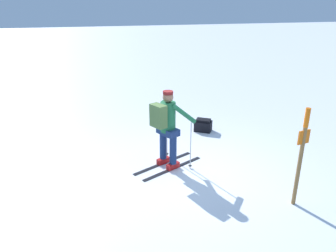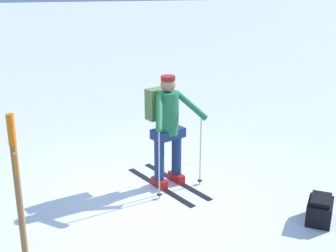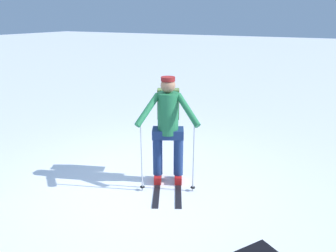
% 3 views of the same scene
% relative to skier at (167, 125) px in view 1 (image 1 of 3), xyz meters
% --- Properties ---
extents(ground_plane, '(80.00, 80.00, 0.00)m').
position_rel_skier_xyz_m(ground_plane, '(-0.31, 0.27, -0.98)').
color(ground_plane, white).
extents(skier, '(1.62, 1.13, 1.69)m').
position_rel_skier_xyz_m(skier, '(0.00, 0.00, 0.00)').
color(skier, black).
rests_on(skier, ground_plane).
extents(dropped_backpack, '(0.55, 0.51, 0.34)m').
position_rel_skier_xyz_m(dropped_backpack, '(-1.49, -1.75, -0.81)').
color(dropped_backpack, black).
rests_on(dropped_backpack, ground_plane).
extents(trail_marker, '(0.24, 0.08, 1.79)m').
position_rel_skier_xyz_m(trail_marker, '(-1.84, 1.91, 0.09)').
color(trail_marker, olive).
rests_on(trail_marker, ground_plane).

